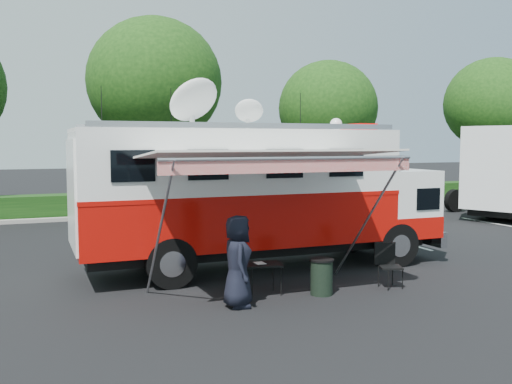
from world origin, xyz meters
TOP-DOWN VIEW (x-y plane):
  - ground_plane at (0.00, 0.00)m, footprint 120.00×120.00m
  - back_border at (1.14, 12.90)m, footprint 60.00×6.14m
  - stall_lines at (-0.50, 3.00)m, footprint 24.12×5.50m
  - command_truck at (-0.08, -0.00)m, footprint 9.34×2.57m
  - awning at (-0.92, -2.67)m, footprint 5.10×2.63m
  - person at (-1.78, -3.00)m, footprint 0.75×0.98m
  - folding_table at (-1.00, -2.38)m, footprint 0.89×0.71m
  - folding_chair at (1.83, -2.77)m, footprint 0.60×0.63m
  - trash_bin at (0.15, -2.82)m, footprint 0.50×0.50m

SIDE VIEW (x-z plane):
  - ground_plane at x=0.00m, z-range 0.00..0.00m
  - person at x=-1.78m, z-range -0.90..0.90m
  - stall_lines at x=-0.50m, z-range 0.00..0.01m
  - trash_bin at x=0.15m, z-range 0.00..0.76m
  - folding_chair at x=1.83m, z-range 0.09..1.07m
  - folding_table at x=-1.00m, z-range 0.29..0.96m
  - command_truck at x=-0.08m, z-range -0.32..4.16m
  - awning at x=-0.92m, z-range 1.35..4.43m
  - back_border at x=1.14m, z-range 0.57..9.44m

